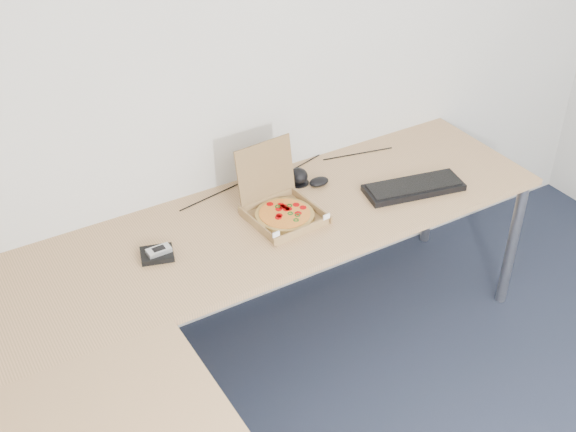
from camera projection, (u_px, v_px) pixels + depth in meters
desk at (242, 317)px, 2.61m from camera, size 2.50×2.20×0.73m
pizza_box at (283, 211)px, 3.05m from camera, size 0.27×0.32×0.28m
drinking_glass at (279, 166)px, 3.30m from camera, size 0.07×0.07×0.12m
keyboard at (414, 188)px, 3.23m from camera, size 0.46×0.24×0.03m
mouse at (319, 182)px, 3.27m from camera, size 0.11×0.08×0.03m
wallet at (157, 254)px, 2.85m from camera, size 0.15×0.14×0.02m
phone at (159, 251)px, 2.83m from camera, size 0.09×0.05×0.02m
dome_speaker at (299, 175)px, 3.27m from camera, size 0.09×0.09×0.08m
cable_bundle at (284, 175)px, 3.34m from camera, size 0.53×0.11×0.01m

